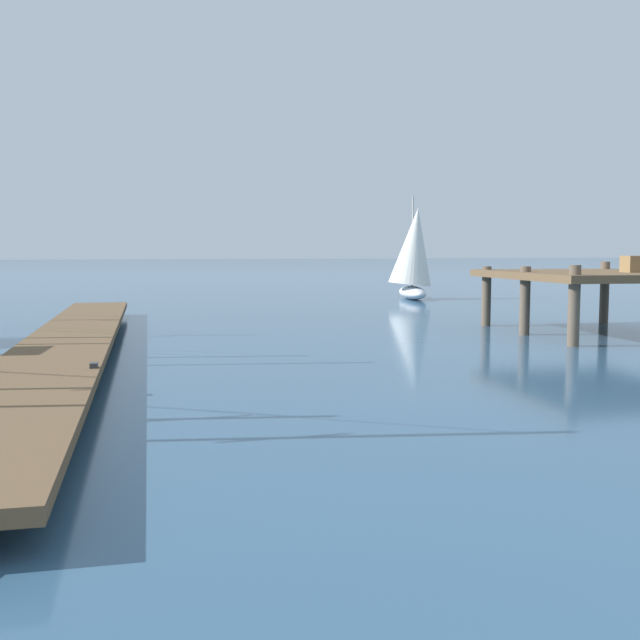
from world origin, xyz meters
name	(u,v)px	position (x,y,z in m)	size (l,w,h in m)	color
floating_dock	(69,342)	(-5.46, 16.69, 0.36)	(3.44, 22.47, 0.53)	brown
pier_platform	(593,278)	(8.28, 17.58, 1.53)	(5.23, 6.37, 2.16)	brown
distant_sailboat	(414,253)	(9.63, 32.62, 2.16)	(2.79, 4.15, 4.81)	silver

